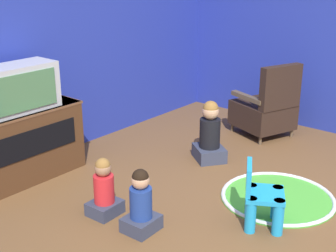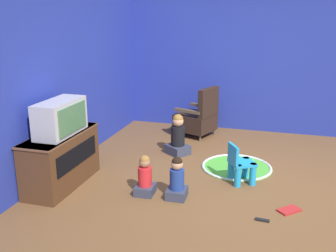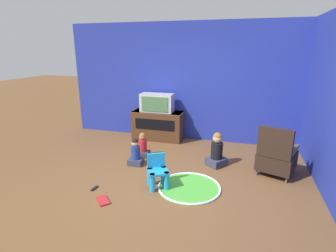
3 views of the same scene
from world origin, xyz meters
TOP-DOWN VIEW (x-y plane):
  - ground_plane at (0.00, 0.00)m, footprint 30.00×30.00m
  - wall_back at (-0.22, 2.48)m, footprint 5.57×0.12m
  - tv_cabinet at (-0.72, 2.17)m, footprint 1.21×0.48m
  - television at (-0.72, 2.13)m, footprint 0.77×0.35m
  - black_armchair at (1.83, 0.95)m, footprint 0.75×0.78m
  - yellow_kid_chair at (0.00, -0.02)m, footprint 0.42×0.41m
  - play_mat at (0.50, 0.08)m, footprint 1.01×1.01m
  - child_watching_left at (0.81, 1.04)m, footprint 0.43×0.43m
  - child_watching_center at (-0.66, 0.65)m, footprint 0.27×0.24m
  - child_watching_right at (-0.67, 1.05)m, footprint 0.27×0.24m
  - book at (-0.62, -0.65)m, footprint 0.28×0.28m
  - remote_control at (-0.93, -0.37)m, footprint 0.06×0.15m

SIDE VIEW (x-z plane):
  - ground_plane at x=0.00m, z-range 0.00..0.00m
  - play_mat at x=0.50m, z-range -0.01..0.03m
  - remote_control at x=-0.93m, z-range 0.00..0.02m
  - book at x=-0.62m, z-range 0.00..0.02m
  - child_watching_right at x=-0.67m, z-range -0.03..0.47m
  - yellow_kid_chair at x=0.00m, z-range -0.04..0.48m
  - child_watching_center at x=-0.66m, z-range -0.04..0.49m
  - child_watching_left at x=0.81m, z-range -0.04..0.60m
  - black_armchair at x=1.83m, z-range -0.11..0.78m
  - tv_cabinet at x=-0.72m, z-range 0.01..0.70m
  - television at x=-0.72m, z-range 0.69..1.12m
  - wall_back at x=-0.22m, z-range 0.00..2.71m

